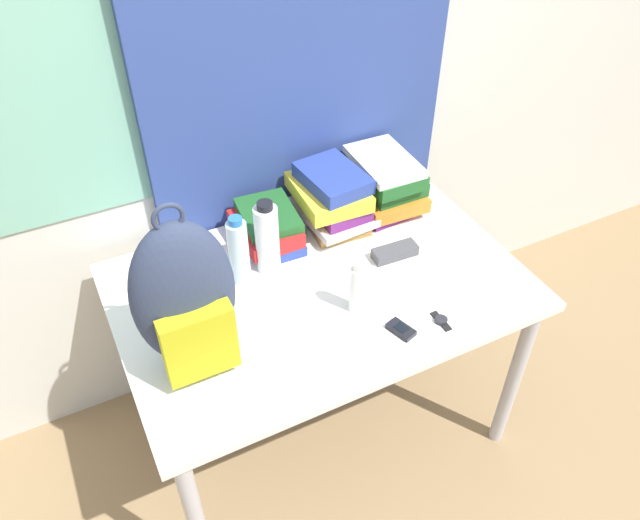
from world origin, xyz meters
name	(u,v)px	position (x,y,z in m)	size (l,w,h in m)	color
ground_plane	(373,513)	(0.00, 0.00, 0.00)	(12.00, 12.00, 0.00)	#8C704C
wall_back	(247,68)	(0.00, 0.91, 1.25)	(6.00, 0.06, 2.50)	beige
curtain_blue	(301,65)	(0.16, 0.86, 1.25)	(1.07, 0.04, 2.50)	navy
desk	(320,303)	(0.00, 0.41, 0.66)	(1.25, 0.83, 0.74)	silver
backpack	(185,300)	(-0.44, 0.30, 0.97)	(0.27, 0.19, 0.52)	#2D3851
book_stack_left	(268,228)	(-0.06, 0.68, 0.80)	(0.20, 0.25, 0.12)	navy
book_stack_center	(332,198)	(0.18, 0.68, 0.85)	(0.24, 0.29, 0.21)	olive
book_stack_right	(385,183)	(0.39, 0.67, 0.84)	(0.24, 0.28, 0.20)	#6B2370
water_bottle	(239,251)	(-0.21, 0.54, 0.86)	(0.06, 0.06, 0.24)	silver
sports_bottle	(267,238)	(-0.11, 0.55, 0.86)	(0.07, 0.07, 0.26)	white
sunscreen_bottle	(357,289)	(0.05, 0.27, 0.83)	(0.04, 0.04, 0.18)	white
cell_phone	(401,329)	(0.12, 0.13, 0.75)	(0.07, 0.09, 0.02)	black
sunglasses_case	(395,252)	(0.28, 0.42, 0.76)	(0.15, 0.06, 0.04)	#47474C
wristwatch	(441,320)	(0.24, 0.11, 0.75)	(0.04, 0.08, 0.01)	black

